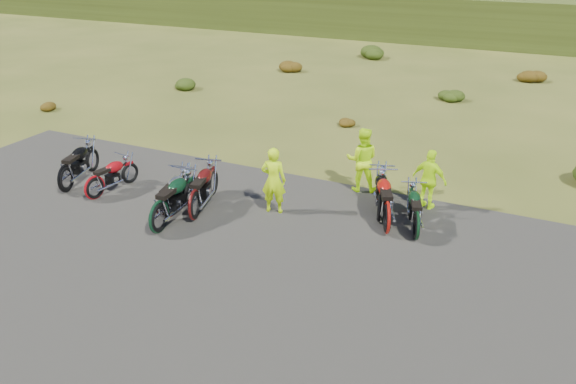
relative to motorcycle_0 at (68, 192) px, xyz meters
The scene contains 21 objects.
ground 5.29m from the motorcycle_0, ahead, with size 300.00×300.00×0.00m, color #434C19.
gravel_pad 5.73m from the motorcycle_0, 22.70° to the right, with size 20.00×12.00×0.04m, color black.
hill_slope 50.07m from the motorcycle_0, 83.94° to the left, with size 300.00×46.00×3.00m, color #364216, non-canonical shape.
shrub_0 8.87m from the motorcycle_0, 139.23° to the left, with size 0.77×0.77×0.45m, color #5B2D0B.
shrub_1 11.73m from the motorcycle_0, 108.98° to the left, with size 1.03×1.03×0.61m, color #21370D.
shrub_2 16.42m from the motorcycle_0, 93.19° to the left, with size 1.30×1.30×0.77m, color #5B2D0B.
shrub_3 21.78m from the motorcycle_0, 84.77° to the left, with size 1.56×1.56×0.92m, color #21370D.
shrub_4 10.23m from the motorcycle_0, 61.47° to the left, with size 0.77×0.77×0.45m, color #5B2D0B.
shrub_5 16.28m from the motorcycle_0, 61.41° to the left, with size 1.03×1.03×0.61m, color #21370D.
shrub_6 22.32m from the motorcycle_0, 61.38° to the left, with size 1.30×1.30×0.77m, color #5B2D0B.
motorcycle_0 is the anchor object (origin of this frame).
motorcycle_1 1.05m from the motorcycle_0, ahead, with size 1.88×0.63×0.98m, color #9A0B10, non-canonical shape.
motorcycle_2 3.86m from the motorcycle_0, 12.30° to the right, with size 2.29×0.76×1.20m, color black, non-canonical shape.
motorcycle_3 3.64m from the motorcycle_0, ahead, with size 2.12×0.71×1.11m, color #99989D, non-canonical shape.
motorcycle_4 4.15m from the motorcycle_0, ahead, with size 2.24×0.75×1.17m, color #430C0B, non-canonical shape.
motorcycle_5 8.57m from the motorcycle_0, 13.38° to the left, with size 2.05×0.68×1.07m, color black, non-canonical shape.
motorcycle_6 8.80m from the motorcycle_0, ahead, with size 2.23×0.74×1.17m, color #9C120B, non-canonical shape.
motorcycle_7 9.50m from the motorcycle_0, ahead, with size 1.94×0.65×1.02m, color black, non-canonical shape.
person_middle 5.96m from the motorcycle_0, 13.16° to the left, with size 0.63×0.42×1.74m, color #B6E70C.
person_right_a 8.20m from the motorcycle_0, 26.09° to the left, with size 0.88×0.68×1.80m, color #B6E70C.
person_right_b 9.83m from the motorcycle_0, 19.29° to the left, with size 0.93×0.39×1.60m, color #B6E70C.
Camera 1 is at (6.31, -10.02, 6.49)m, focal length 35.00 mm.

